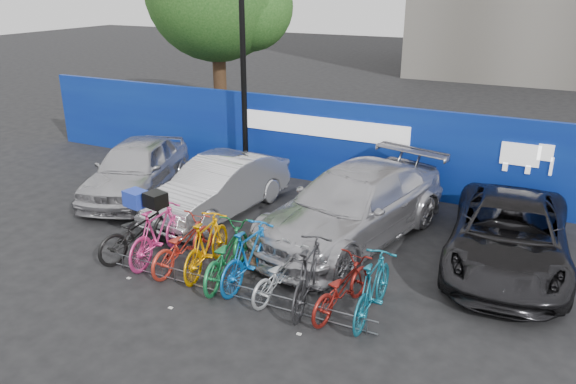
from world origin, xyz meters
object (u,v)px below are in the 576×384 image
Objects in this scene: bike_9 at (373,288)px; car_2 at (353,206)px; bike_8 at (341,287)px; lamppost at (243,65)px; car_3 at (509,235)px; bike_4 at (226,254)px; bike_7 at (310,274)px; car_1 at (219,187)px; bike_1 at (159,233)px; bike_2 at (183,244)px; bike_3 at (207,245)px; bike_6 at (281,273)px; bike_rack at (232,290)px; bike_0 at (139,230)px; car_0 at (136,168)px; bike_5 at (250,255)px.

car_2 is at bearing -63.47° from bike_9.
car_2 is 3.06× the size of bike_8.
car_3 is (7.57, -2.45, -2.59)m from lamppost.
bike_4 is 1.02× the size of bike_7.
car_1 is 3.49m from car_2.
bike_1 is 0.64m from bike_2.
bike_1 is at bearing -7.14° from bike_3.
bike_6 is at bearing -35.25° from car_1.
bike_rack is 1.66m from bike_2.
bike_0 is at bearing -89.70° from car_1.
car_0 reaches higher than bike_5.
lamppost is at bearing 157.99° from car_3.
bike_5 is at bearing 170.36° from bike_3.
bike_6 is at bearing -143.53° from car_3.
car_0 is at bearing 176.57° from car_3.
car_3 is 5.24m from bike_5.
bike_5 is at bearing 177.77° from bike_4.
bike_2 is 1.06m from bike_4.
bike_rack is 1.23m from bike_3.
bike_0 reaches higher than bike_8.
lamppost reaches higher than bike_1.
bike_7 is at bearing 167.33° from bike_3.
bike_4 reaches higher than bike_2.
bike_3 reaches higher than bike_8.
car_2 reaches higher than car_0.
bike_1 is at bearing -1.23° from bike_2.
car_0 is at bearing -41.60° from bike_3.
bike_1 is 2.19m from bike_5.
car_2 is 2.95m from bike_7.
bike_9 is at bearing 170.64° from bike_3.
car_1 is 5.20m from bike_8.
bike_5 is (1.01, -0.04, 0.02)m from bike_3.
bike_0 is at bearing 166.17° from bike_rack.
bike_3 is (0.54, 0.05, 0.08)m from bike_2.
bike_1 is at bearing -78.90° from lamppost.
car_0 is at bearing -20.83° from bike_9.
car_3 is 2.58× the size of bike_9.
bike_4 is 2.96m from bike_9.
bike_4 is at bearing -0.23° from bike_9.
bike_rack is at bearing 120.88° from bike_4.
bike_8 is at bearing -179.43° from bike_2.
bike_8 is 0.95× the size of bike_9.
car_2 reaches higher than bike_8.
bike_3 is (1.18, 0.01, -0.02)m from bike_1.
bike_8 is at bearing 178.26° from bike_5.
car_2 is 1.13× the size of car_3.
bike_6 is (-3.60, -3.08, -0.23)m from car_3.
bike_1 is 1.05× the size of bike_9.
bike_4 is 1.04× the size of bike_5.
car_3 is 2.39× the size of bike_4.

